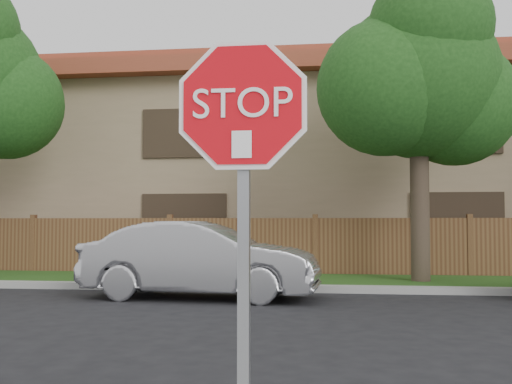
# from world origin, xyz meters

# --- Properties ---
(far_curb) EXTENTS (70.00, 0.30, 0.15)m
(far_curb) POSITION_xyz_m (0.00, 8.15, 0.07)
(far_curb) COLOR gray
(far_curb) RESTS_ON ground
(grass_strip) EXTENTS (70.00, 3.00, 0.12)m
(grass_strip) POSITION_xyz_m (0.00, 9.80, 0.06)
(grass_strip) COLOR #1E4714
(grass_strip) RESTS_ON ground
(fence) EXTENTS (70.00, 0.12, 1.60)m
(fence) POSITION_xyz_m (0.00, 11.40, 0.80)
(fence) COLOR #54321D
(fence) RESTS_ON ground
(apartment_building) EXTENTS (35.20, 9.20, 7.20)m
(apartment_building) POSITION_xyz_m (0.00, 17.00, 3.53)
(apartment_building) COLOR #947D5B
(apartment_building) RESTS_ON ground
(tree_mid) EXTENTS (4.80, 3.90, 7.35)m
(tree_mid) POSITION_xyz_m (2.52, 9.57, 4.87)
(tree_mid) COLOR #382B21
(tree_mid) RESTS_ON ground
(stop_sign) EXTENTS (1.01, 0.13, 2.55)m
(stop_sign) POSITION_xyz_m (-0.05, -1.48, 1.83)
(stop_sign) COLOR gray
(stop_sign) RESTS_ON sidewalk_near
(sedan_left) EXTENTS (4.69, 1.90, 1.51)m
(sedan_left) POSITION_xyz_m (-2.11, 6.83, 0.76)
(sedan_left) COLOR #A7A7AC
(sedan_left) RESTS_ON ground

